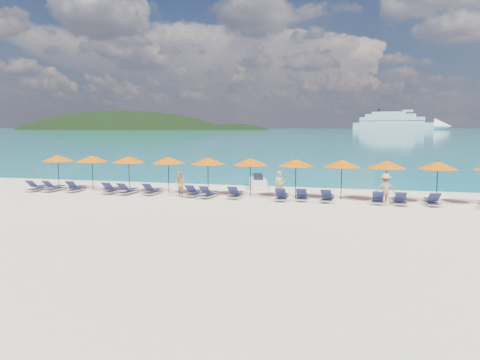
# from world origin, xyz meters

# --- Properties ---
(ground) EXTENTS (1400.00, 1400.00, 0.00)m
(ground) POSITION_xyz_m (0.00, 0.00, 0.00)
(ground) COLOR beige
(sea) EXTENTS (1600.00, 1300.00, 0.01)m
(sea) POSITION_xyz_m (0.00, 660.00, 0.01)
(sea) COLOR #1FA9B2
(sea) RESTS_ON ground
(headland_main) EXTENTS (374.00, 242.00, 126.50)m
(headland_main) POSITION_xyz_m (-300.00, 540.00, -38.00)
(headland_main) COLOR black
(headland_main) RESTS_ON ground
(headland_small) EXTENTS (162.00, 126.00, 85.50)m
(headland_small) POSITION_xyz_m (-150.00, 560.00, -35.00)
(headland_small) COLOR black
(headland_small) RESTS_ON ground
(cruise_ship) EXTENTS (119.99, 44.47, 33.06)m
(cruise_ship) POSITION_xyz_m (56.79, 612.90, 8.60)
(cruise_ship) COLOR silver
(cruise_ship) RESTS_ON ground
(jetski) EXTENTS (1.72, 2.81, 0.94)m
(jetski) POSITION_xyz_m (-0.26, 8.81, 0.39)
(jetski) COLOR white
(jetski) RESTS_ON ground
(beachgoer_a) EXTENTS (0.71, 0.62, 1.63)m
(beachgoer_a) POSITION_xyz_m (1.98, 4.16, 0.81)
(beachgoer_a) COLOR tan
(beachgoer_a) RESTS_ON ground
(beachgoer_b) EXTENTS (0.85, 0.80, 1.53)m
(beachgoer_b) POSITION_xyz_m (-3.82, 3.79, 0.77)
(beachgoer_b) COLOR tan
(beachgoer_b) RESTS_ON ground
(beachgoer_c) EXTENTS (1.07, 0.57, 1.60)m
(beachgoer_c) POSITION_xyz_m (7.63, 4.45, 0.80)
(beachgoer_c) COLOR tan
(beachgoer_c) RESTS_ON ground
(umbrella_0) EXTENTS (2.10, 2.10, 2.28)m
(umbrella_0) POSITION_xyz_m (-12.98, 5.37, 2.02)
(umbrella_0) COLOR black
(umbrella_0) RESTS_ON ground
(umbrella_1) EXTENTS (2.10, 2.10, 2.28)m
(umbrella_1) POSITION_xyz_m (-10.51, 5.45, 2.02)
(umbrella_1) COLOR black
(umbrella_1) RESTS_ON ground
(umbrella_2) EXTENTS (2.10, 2.10, 2.28)m
(umbrella_2) POSITION_xyz_m (-7.89, 5.42, 2.02)
(umbrella_2) COLOR black
(umbrella_2) RESTS_ON ground
(umbrella_3) EXTENTS (2.10, 2.10, 2.28)m
(umbrella_3) POSITION_xyz_m (-5.20, 5.45, 2.02)
(umbrella_3) COLOR black
(umbrella_3) RESTS_ON ground
(umbrella_4) EXTENTS (2.10, 2.10, 2.28)m
(umbrella_4) POSITION_xyz_m (-2.62, 5.41, 2.02)
(umbrella_4) COLOR black
(umbrella_4) RESTS_ON ground
(umbrella_5) EXTENTS (2.10, 2.10, 2.28)m
(umbrella_5) POSITION_xyz_m (0.01, 5.45, 2.02)
(umbrella_5) COLOR black
(umbrella_5) RESTS_ON ground
(umbrella_6) EXTENTS (2.10, 2.10, 2.28)m
(umbrella_6) POSITION_xyz_m (2.70, 5.42, 2.02)
(umbrella_6) COLOR black
(umbrella_6) RESTS_ON ground
(umbrella_7) EXTENTS (2.10, 2.10, 2.28)m
(umbrella_7) POSITION_xyz_m (5.28, 5.50, 2.02)
(umbrella_7) COLOR black
(umbrella_7) RESTS_ON ground
(umbrella_8) EXTENTS (2.10, 2.10, 2.28)m
(umbrella_8) POSITION_xyz_m (7.71, 5.42, 2.02)
(umbrella_8) COLOR black
(umbrella_8) RESTS_ON ground
(umbrella_9) EXTENTS (2.10, 2.10, 2.28)m
(umbrella_9) POSITION_xyz_m (10.33, 5.45, 2.02)
(umbrella_9) COLOR black
(umbrella_9) RESTS_ON ground
(lounger_0) EXTENTS (0.64, 1.71, 0.66)m
(lounger_0) POSITION_xyz_m (-13.56, 3.96, 0.24)
(lounger_0) COLOR silver
(lounger_0) RESTS_ON ground
(lounger_1) EXTENTS (0.73, 1.74, 0.66)m
(lounger_1) POSITION_xyz_m (-12.45, 4.10, 0.24)
(lounger_1) COLOR silver
(lounger_1) RESTS_ON ground
(lounger_2) EXTENTS (0.75, 1.74, 0.66)m
(lounger_2) POSITION_xyz_m (-11.02, 4.32, 0.24)
(lounger_2) COLOR silver
(lounger_2) RESTS_ON ground
(lounger_3) EXTENTS (0.72, 1.74, 0.66)m
(lounger_3) POSITION_xyz_m (-8.45, 4.20, 0.24)
(lounger_3) COLOR silver
(lounger_3) RESTS_ON ground
(lounger_4) EXTENTS (0.73, 1.74, 0.66)m
(lounger_4) POSITION_xyz_m (-7.30, 4.07, 0.24)
(lounger_4) COLOR silver
(lounger_4) RESTS_ON ground
(lounger_5) EXTENTS (0.75, 1.74, 0.66)m
(lounger_5) POSITION_xyz_m (-5.78, 4.31, 0.24)
(lounger_5) COLOR silver
(lounger_5) RESTS_ON ground
(lounger_6) EXTENTS (0.68, 1.72, 0.66)m
(lounger_6) POSITION_xyz_m (-3.09, 4.24, 0.24)
(lounger_6) COLOR silver
(lounger_6) RESTS_ON ground
(lounger_7) EXTENTS (0.79, 1.75, 0.66)m
(lounger_7) POSITION_xyz_m (-2.13, 4.01, 0.24)
(lounger_7) COLOR silver
(lounger_7) RESTS_ON ground
(lounger_8) EXTENTS (0.64, 1.71, 0.66)m
(lounger_8) POSITION_xyz_m (-0.57, 4.22, 0.24)
(lounger_8) COLOR silver
(lounger_8) RESTS_ON ground
(lounger_9) EXTENTS (0.69, 1.72, 0.66)m
(lounger_9) POSITION_xyz_m (2.13, 4.04, 0.24)
(lounger_9) COLOR silver
(lounger_9) RESTS_ON ground
(lounger_10) EXTENTS (0.70, 1.73, 0.66)m
(lounger_10) POSITION_xyz_m (3.21, 4.35, 0.24)
(lounger_10) COLOR silver
(lounger_10) RESTS_ON ground
(lounger_11) EXTENTS (0.71, 1.73, 0.66)m
(lounger_11) POSITION_xyz_m (4.60, 4.25, 0.24)
(lounger_11) COLOR silver
(lounger_11) RESTS_ON ground
(lounger_12) EXTENTS (0.67, 1.72, 0.66)m
(lounger_12) POSITION_xyz_m (7.25, 4.29, 0.24)
(lounger_12) COLOR silver
(lounger_12) RESTS_ON ground
(lounger_13) EXTENTS (0.63, 1.70, 0.66)m
(lounger_13) POSITION_xyz_m (8.36, 4.23, 0.24)
(lounger_13) COLOR silver
(lounger_13) RESTS_ON ground
(lounger_14) EXTENTS (0.73, 1.74, 0.66)m
(lounger_14) POSITION_xyz_m (9.95, 4.34, 0.24)
(lounger_14) COLOR silver
(lounger_14) RESTS_ON ground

